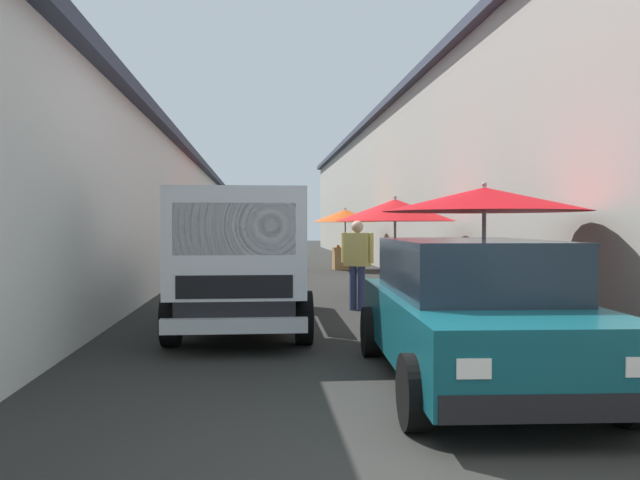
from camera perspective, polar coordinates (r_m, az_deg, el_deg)
ground at (r=17.08m, az=-2.13°, el=-3.96°), size 90.00×90.00×0.00m
building_left_whitewash at (r=20.09m, az=-22.74°, el=2.62°), size 49.80×7.50×4.10m
building_right_concrete at (r=20.87m, az=16.87°, el=5.18°), size 49.80×7.50×5.97m
fruit_stall_near_left at (r=8.42m, az=15.30°, el=2.31°), size 2.78×2.78×2.19m
fruit_stall_near_right at (r=21.55m, az=-8.16°, el=1.42°), size 2.42×2.42×2.12m
fruit_stall_far_left at (r=13.27m, az=7.28°, el=2.01°), size 2.67×2.67×2.25m
fruit_stall_mid_lane at (r=21.43m, az=2.40°, el=1.65°), size 2.36×2.36×2.24m
fruit_stall_far_right at (r=18.61m, az=-9.88°, el=1.74°), size 2.73×2.73×2.15m
hatchback_car at (r=6.26m, az=14.32°, el=-6.54°), size 4.00×2.11×1.45m
delivery_truck at (r=8.67m, az=-7.59°, el=-2.30°), size 4.95×2.04×2.08m
vendor_by_crates at (r=11.20m, az=3.58°, el=-1.75°), size 0.44×0.56×1.69m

